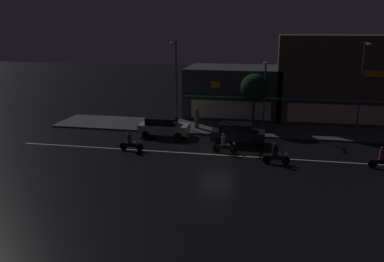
{
  "coord_description": "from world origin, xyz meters",
  "views": [
    {
      "loc": [
        3.69,
        -27.94,
        9.24
      ],
      "look_at": [
        -2.11,
        1.57,
        1.32
      ],
      "focal_mm": 37.12,
      "sensor_mm": 36.0,
      "label": 1
    }
  ],
  "objects": [
    {
      "name": "streetlamp_east",
      "position": [
        11.38,
        7.85,
        4.75
      ],
      "size": [
        0.44,
        1.64,
        7.91
      ],
      "color": "#47494C",
      "rests_on": "sidewalk_far"
    },
    {
      "name": "parked_car_near_kerb",
      "position": [
        1.3,
        3.34,
        0.87
      ],
      "size": [
        4.3,
        1.98,
        1.67
      ],
      "color": "black",
      "rests_on": "ground"
    },
    {
      "name": "motorcycle_trailing_far",
      "position": [
        0.58,
        0.6,
        0.63
      ],
      "size": [
        1.9,
        0.6,
        1.52
      ],
      "rotation": [
        0.0,
        0.0,
        0.14
      ],
      "color": "black",
      "rests_on": "ground"
    },
    {
      "name": "street_tree",
      "position": [
        2.31,
        8.86,
        3.79
      ],
      "size": [
        2.56,
        2.56,
        4.95
      ],
      "color": "#473323",
      "rests_on": "sidewalk_far"
    },
    {
      "name": "storefront_left_block",
      "position": [
        -0.0,
        14.09,
        2.58
      ],
      "size": [
        9.81,
        7.49,
        5.16
      ],
      "color": "#383A3F",
      "rests_on": "ground"
    },
    {
      "name": "ground_plane",
      "position": [
        0.0,
        0.0,
        0.0
      ],
      "size": [
        140.0,
        140.0,
        0.0
      ],
      "primitive_type": "plane",
      "color": "black"
    },
    {
      "name": "traffic_cone",
      "position": [
        -3.03,
        4.4,
        0.28
      ],
      "size": [
        0.36,
        0.36,
        0.55
      ],
      "primitive_type": "cone",
      "color": "orange",
      "rests_on": "ground"
    },
    {
      "name": "parked_car_trailing",
      "position": [
        -5.18,
        4.3,
        0.87
      ],
      "size": [
        4.3,
        1.98,
        1.67
      ],
      "color": "silver",
      "rests_on": "ground"
    },
    {
      "name": "streetlamp_mid",
      "position": [
        3.26,
        8.42,
        3.87
      ],
      "size": [
        0.44,
        1.64,
        6.22
      ],
      "color": "#47494C",
      "rests_on": "sidewalk_far"
    },
    {
      "name": "lane_divider_stripe",
      "position": [
        0.0,
        0.0,
        0.01
      ],
      "size": [
        31.35,
        0.16,
        0.01
      ],
      "primitive_type": "cube",
      "color": "beige",
      "rests_on": "ground"
    },
    {
      "name": "storefront_center_block",
      "position": [
        9.9,
        13.63,
        4.23
      ],
      "size": [
        10.97,
        6.56,
        8.48
      ],
      "color": "#4C443A",
      "rests_on": "ground"
    },
    {
      "name": "motorcycle_lead",
      "position": [
        4.34,
        -1.18,
        0.63
      ],
      "size": [
        1.9,
        0.6,
        1.52
      ],
      "rotation": [
        0.0,
        0.0,
        3.26
      ],
      "color": "black",
      "rests_on": "ground"
    },
    {
      "name": "sidewalk_far",
      "position": [
        0.0,
        7.89,
        0.07
      ],
      "size": [
        33.0,
        5.07,
        0.14
      ],
      "primitive_type": "cube",
      "color": "#424447",
      "rests_on": "ground"
    },
    {
      "name": "pedestrian_on_sidewalk",
      "position": [
        -2.79,
        7.27,
        1.04
      ],
      "size": [
        0.42,
        0.42,
        1.96
      ],
      "rotation": [
        0.0,
        0.0,
        5.49
      ],
      "color": "#4C664C",
      "rests_on": "sidewalk_far"
    },
    {
      "name": "motorcycle_opposite_lane",
      "position": [
        -6.56,
        -0.2,
        0.63
      ],
      "size": [
        1.9,
        0.6,
        1.52
      ],
      "rotation": [
        0.0,
        0.0,
        3.05
      ],
      "color": "black",
      "rests_on": "ground"
    },
    {
      "name": "streetlamp_west",
      "position": [
        -4.76,
        7.32,
        4.75
      ],
      "size": [
        0.44,
        1.64,
        7.91
      ],
      "color": "#47494C",
      "rests_on": "sidewalk_far"
    },
    {
      "name": "motorcycle_following",
      "position": [
        11.39,
        -0.73,
        0.63
      ],
      "size": [
        1.9,
        0.6,
        1.52
      ],
      "rotation": [
        0.0,
        0.0,
        3.16
      ],
      "color": "black",
      "rests_on": "ground"
    }
  ]
}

